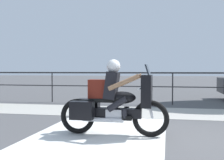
% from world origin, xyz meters
% --- Properties ---
extents(ground_plane, '(120.00, 120.00, 0.00)m').
position_xyz_m(ground_plane, '(0.00, 0.00, 0.00)').
color(ground_plane, '#4C4C4F').
extents(sidewalk_band, '(44.00, 2.40, 0.01)m').
position_xyz_m(sidewalk_band, '(0.00, 3.40, 0.01)').
color(sidewalk_band, '#A8A59E').
rests_on(sidewalk_band, ground).
extents(crosswalk_band, '(2.78, 6.00, 0.01)m').
position_xyz_m(crosswalk_band, '(-1.62, -0.20, 0.00)').
color(crosswalk_band, silver).
rests_on(crosswalk_band, ground).
extents(fence_railing, '(36.00, 0.05, 1.30)m').
position_xyz_m(fence_railing, '(0.00, 5.58, 1.02)').
color(fence_railing, '#232326').
rests_on(fence_railing, ground).
extents(motorcycle, '(2.35, 0.76, 1.61)m').
position_xyz_m(motorcycle, '(-1.32, 0.02, 0.72)').
color(motorcycle, black).
rests_on(motorcycle, ground).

